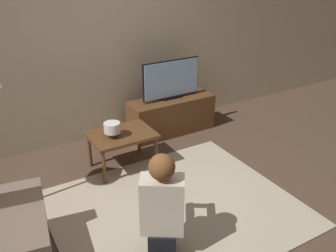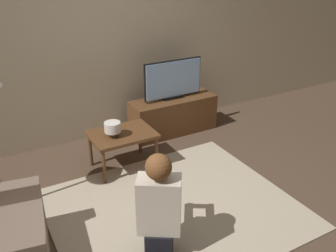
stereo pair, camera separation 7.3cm
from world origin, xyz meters
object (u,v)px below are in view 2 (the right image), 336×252
at_px(tv, 173,79).
at_px(person_kneeling, 159,208).
at_px(table_lamp, 113,128).
at_px(coffee_table, 122,137).

xyz_separation_m(tv, person_kneeling, (-1.27, -1.98, -0.27)).
bearing_deg(person_kneeling, tv, -89.96).
relative_size(person_kneeling, table_lamp, 5.23).
height_order(coffee_table, person_kneeling, person_kneeling).
xyz_separation_m(tv, coffee_table, (-0.97, -0.54, -0.37)).
bearing_deg(tv, coffee_table, -150.86).
bearing_deg(table_lamp, person_kneeling, -97.20).
bearing_deg(coffee_table, tv, 29.14).
bearing_deg(person_kneeling, table_lamp, -64.54).
distance_m(tv, coffee_table, 1.17).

